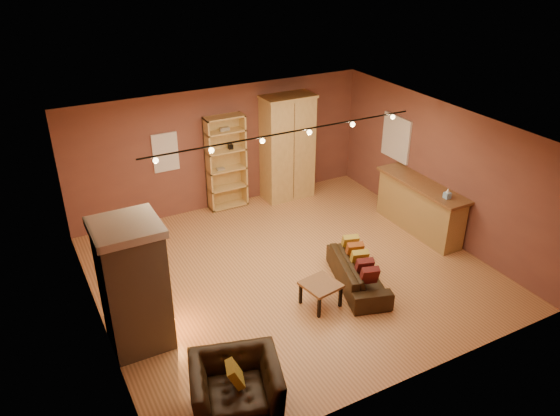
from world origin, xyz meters
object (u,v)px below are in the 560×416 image
armoire (287,147)px  coffee_table (321,287)px  bookcase (225,161)px  loveseat (358,268)px  armchair (235,381)px  fireplace (134,285)px  bar_counter (420,207)px

armoire → coffee_table: (-1.59, -4.08, -0.88)m
bookcase → loveseat: bookcase is taller
loveseat → armchair: bearing=134.5°
armchair → coffee_table: (2.23, 1.45, -0.14)m
fireplace → bar_counter: bearing=6.6°
loveseat → armchair: 3.55m
bookcase → loveseat: (0.84, -4.10, -0.75)m
armchair → fireplace: bearing=127.4°
bar_counter → loveseat: (-2.34, -1.08, -0.19)m
fireplace → bookcase: size_ratio=0.96×
bar_counter → coffee_table: 3.50m
armchair → coffee_table: size_ratio=2.02×
bar_counter → armchair: size_ratio=1.71×
fireplace → coffee_table: fireplace is taller
bookcase → armchair: size_ratio=1.62×
bookcase → fireplace: bearing=-129.4°
bar_counter → armchair: (-5.49, -2.71, -0.04)m
bookcase → loveseat: size_ratio=1.18×
bar_counter → loveseat: bar_counter is taller
bar_counter → loveseat: 2.58m
bookcase → bar_counter: bookcase is taller
armoire → armchair: size_ratio=1.85×
bar_counter → armoire: bearing=120.7°
armoire → bar_counter: 3.34m
bar_counter → coffee_table: bar_counter is taller
coffee_table → bookcase: bearing=88.9°
loveseat → armchair: size_ratio=1.38×
bookcase → bar_counter: bearing=-43.6°
armoire → coffee_table: 4.47m
loveseat → coffee_table: 0.94m
armoire → bar_counter: size_ratio=1.08×
armchair → loveseat: bearing=44.1°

